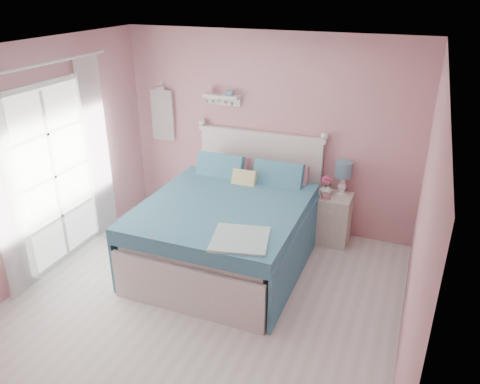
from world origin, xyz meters
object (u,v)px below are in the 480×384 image
Objects in this scene: bed at (229,228)px; table_lamp at (343,172)px; vase at (326,189)px; nightstand at (332,219)px; teacup at (326,196)px.

bed is 5.24× the size of table_lamp.
vase is at bearing 42.81° from bed.
nightstand is 4.11× the size of vase.
table_lamp is 2.76× the size of vase.
table_lamp reaches higher than nightstand.
teacup is (0.99, 0.76, 0.26)m from bed.
bed is 3.51× the size of nightstand.
bed is 1.40m from nightstand.
vase is at bearing -179.84° from nightstand.
vase is (-0.11, -0.00, 0.40)m from nightstand.
vase reaches higher than nightstand.
bed is 1.61m from table_lamp.
nightstand is 1.49× the size of table_lamp.
teacup is (0.03, -0.13, -0.04)m from vase.
teacup is at bearing -121.37° from nightstand.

